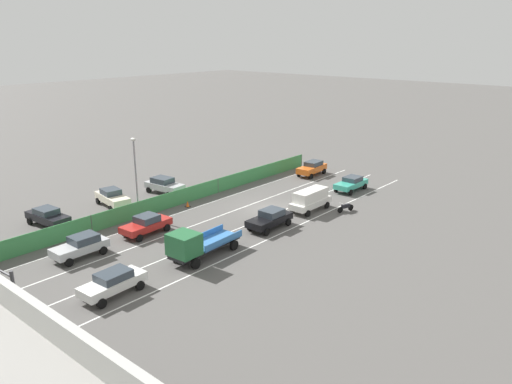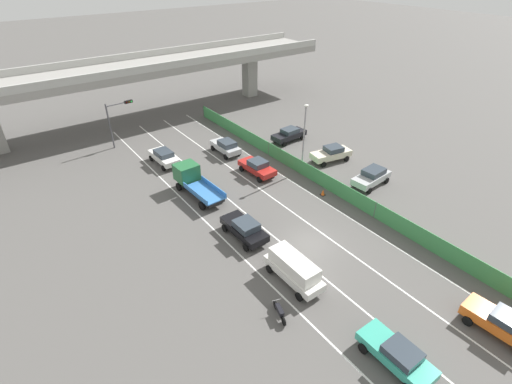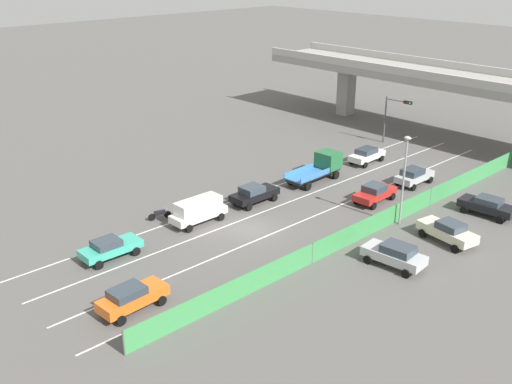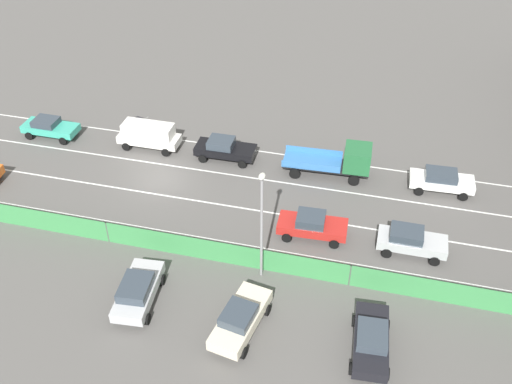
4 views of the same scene
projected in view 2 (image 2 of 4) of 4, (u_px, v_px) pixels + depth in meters
name	position (u px, v px, depth m)	size (l,w,h in m)	color
ground_plane	(309.00, 243.00, 30.76)	(300.00, 300.00, 0.00)	#565451
lane_line_left_edge	(209.00, 225.00, 32.85)	(0.14, 49.79, 0.01)	silver
lane_line_mid_left	(243.00, 211.00, 34.61)	(0.14, 49.79, 0.01)	silver
lane_line_mid_right	(273.00, 198.00, 36.37)	(0.14, 49.79, 0.01)	silver
lane_line_right_edge	(301.00, 187.00, 38.13)	(0.14, 49.79, 0.01)	silver
elevated_overpass	(139.00, 71.00, 50.43)	(56.19, 8.21, 8.25)	gray
green_fence	(315.00, 175.00, 38.61)	(0.10, 45.89, 1.57)	#3D8E4C
car_taxi_teal	(397.00, 354.00, 21.26)	(2.02, 4.43, 1.51)	teal
car_sedan_red	(257.00, 167.00, 39.94)	(2.22, 4.50, 1.64)	red
car_sedan_silver	(226.00, 146.00, 44.13)	(1.98, 4.22, 1.67)	#B7BABC
car_sedan_black	(245.00, 228.00, 30.97)	(2.10, 4.56, 1.64)	black
car_taxi_orange	(504.00, 324.00, 22.94)	(2.14, 4.51, 1.67)	orange
car_hatchback_white	(164.00, 156.00, 41.96)	(2.10, 4.48, 1.59)	silver
car_van_white	(294.00, 268.00, 26.61)	(1.93, 4.80, 2.07)	silver
flatbed_truck_blue	(192.00, 179.00, 36.89)	(2.59, 6.36, 2.48)	black
motorcycle	(280.00, 311.00, 24.31)	(0.78, 1.90, 0.93)	black
parked_wagon_silver	(372.00, 176.00, 38.06)	(4.54, 2.38, 1.71)	#B2B5B7
parked_sedan_cream	(331.00, 153.00, 42.52)	(4.82, 2.60, 1.72)	beige
parked_sedan_dark	(289.00, 134.00, 47.09)	(4.66, 2.23, 1.61)	black
traffic_light	(117.00, 115.00, 44.47)	(3.28, 0.45, 5.41)	#47474C
street_lamp	(304.00, 132.00, 38.55)	(0.60, 0.36, 7.41)	gray
traffic_cone	(323.00, 192.00, 36.76)	(0.47, 0.47, 0.62)	orange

